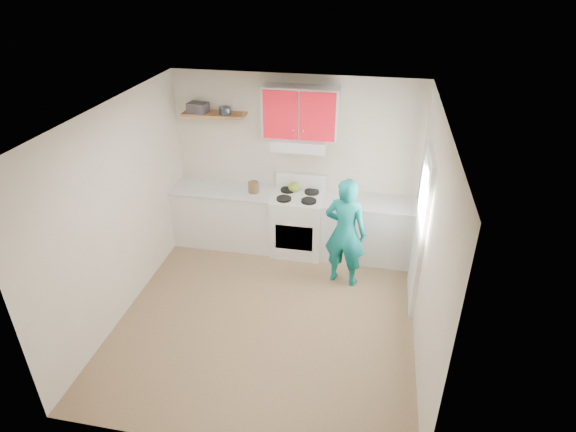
% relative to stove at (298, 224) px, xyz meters
% --- Properties ---
extents(floor, '(3.80, 3.80, 0.00)m').
position_rel_stove_xyz_m(floor, '(-0.10, -1.57, -0.46)').
color(floor, brown).
rests_on(floor, ground).
extents(ceiling, '(3.60, 3.80, 0.04)m').
position_rel_stove_xyz_m(ceiling, '(-0.10, -1.57, 2.14)').
color(ceiling, white).
rests_on(ceiling, floor).
extents(back_wall, '(3.60, 0.04, 2.60)m').
position_rel_stove_xyz_m(back_wall, '(-0.10, 0.32, 0.84)').
color(back_wall, beige).
rests_on(back_wall, floor).
extents(front_wall, '(3.60, 0.04, 2.60)m').
position_rel_stove_xyz_m(front_wall, '(-0.10, -3.47, 0.84)').
color(front_wall, beige).
rests_on(front_wall, floor).
extents(left_wall, '(0.04, 3.80, 2.60)m').
position_rel_stove_xyz_m(left_wall, '(-1.90, -1.57, 0.84)').
color(left_wall, beige).
rests_on(left_wall, floor).
extents(right_wall, '(0.04, 3.80, 2.60)m').
position_rel_stove_xyz_m(right_wall, '(1.70, -1.57, 0.84)').
color(right_wall, beige).
rests_on(right_wall, floor).
extents(door, '(0.05, 0.85, 2.05)m').
position_rel_stove_xyz_m(door, '(1.68, -0.88, 0.56)').
color(door, white).
rests_on(door, floor).
extents(door_glass, '(0.01, 0.55, 0.95)m').
position_rel_stove_xyz_m(door_glass, '(1.65, -0.88, 0.99)').
color(door_glass, white).
rests_on(door_glass, door).
extents(counter_left, '(1.52, 0.60, 0.90)m').
position_rel_stove_xyz_m(counter_left, '(-1.14, 0.02, -0.01)').
color(counter_left, silver).
rests_on(counter_left, floor).
extents(counter_right, '(1.32, 0.60, 0.90)m').
position_rel_stove_xyz_m(counter_right, '(1.04, 0.02, -0.01)').
color(counter_right, silver).
rests_on(counter_right, floor).
extents(stove, '(0.76, 0.65, 0.92)m').
position_rel_stove_xyz_m(stove, '(0.00, 0.00, 0.00)').
color(stove, white).
rests_on(stove, floor).
extents(range_hood, '(0.76, 0.44, 0.15)m').
position_rel_stove_xyz_m(range_hood, '(0.00, 0.10, 1.24)').
color(range_hood, silver).
rests_on(range_hood, back_wall).
extents(upper_cabinets, '(1.02, 0.33, 0.70)m').
position_rel_stove_xyz_m(upper_cabinets, '(0.00, 0.16, 1.66)').
color(upper_cabinets, red).
rests_on(upper_cabinets, back_wall).
extents(shelf, '(0.90, 0.30, 0.04)m').
position_rel_stove_xyz_m(shelf, '(-1.25, 0.18, 1.56)').
color(shelf, brown).
rests_on(shelf, back_wall).
extents(books, '(0.30, 0.24, 0.14)m').
position_rel_stove_xyz_m(books, '(-1.47, 0.14, 1.65)').
color(books, '#3E373F').
rests_on(books, shelf).
extents(tin, '(0.20, 0.20, 0.10)m').
position_rel_stove_xyz_m(tin, '(-1.08, 0.14, 1.63)').
color(tin, '#333D4C').
rests_on(tin, shelf).
extents(kettle, '(0.23, 0.23, 0.15)m').
position_rel_stove_xyz_m(kettle, '(-0.08, 0.14, 0.53)').
color(kettle, olive).
rests_on(kettle, stove).
extents(crock, '(0.19, 0.19, 0.18)m').
position_rel_stove_xyz_m(crock, '(-0.67, 0.01, 0.53)').
color(crock, '#4A3720').
rests_on(crock, counter_left).
extents(cutting_board, '(0.33, 0.25, 0.02)m').
position_rel_stove_xyz_m(cutting_board, '(0.71, 0.05, 0.45)').
color(cutting_board, olive).
rests_on(cutting_board, counter_right).
extents(silicone_mat, '(0.38, 0.34, 0.01)m').
position_rel_stove_xyz_m(silicone_mat, '(1.48, 0.05, 0.44)').
color(silicone_mat, red).
rests_on(silicone_mat, counter_right).
extents(person, '(0.63, 0.48, 1.56)m').
position_rel_stove_xyz_m(person, '(0.75, -0.66, 0.32)').
color(person, '#0C7474').
rests_on(person, floor).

